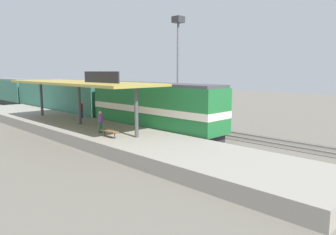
{
  "coord_description": "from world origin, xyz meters",
  "views": [
    {
      "loc": [
        -18.57,
        -25.15,
        5.6
      ],
      "look_at": [
        -1.38,
        -7.98,
        2.0
      ],
      "focal_mm": 33.33,
      "sensor_mm": 36.0,
      "label": 1
    }
  ],
  "objects_px": {
    "platform_bench": "(109,131)",
    "person_waiting": "(81,109)",
    "locomotive": "(154,108)",
    "passenger_carriage_rear": "(5,90)",
    "passenger_carriage_front": "(60,97)",
    "person_walking": "(100,121)",
    "light_mast": "(178,46)"
  },
  "relations": [
    {
      "from": "passenger_carriage_front",
      "to": "locomotive",
      "type": "bearing_deg",
      "value": -90.0
    },
    {
      "from": "passenger_carriage_front",
      "to": "light_mast",
      "type": "bearing_deg",
      "value": -60.27
    },
    {
      "from": "platform_bench",
      "to": "light_mast",
      "type": "bearing_deg",
      "value": 24.16
    },
    {
      "from": "platform_bench",
      "to": "person_walking",
      "type": "height_order",
      "value": "person_walking"
    },
    {
      "from": "light_mast",
      "to": "person_waiting",
      "type": "height_order",
      "value": "light_mast"
    },
    {
      "from": "locomotive",
      "to": "light_mast",
      "type": "distance_m",
      "value": 10.75
    },
    {
      "from": "light_mast",
      "to": "person_walking",
      "type": "xyz_separation_m",
      "value": [
        -13.38,
        -4.41,
        -6.54
      ]
    },
    {
      "from": "passenger_carriage_rear",
      "to": "person_waiting",
      "type": "height_order",
      "value": "passenger_carriage_rear"
    },
    {
      "from": "light_mast",
      "to": "person_walking",
      "type": "relative_size",
      "value": 6.84
    },
    {
      "from": "locomotive",
      "to": "passenger_carriage_rear",
      "type": "relative_size",
      "value": 0.72
    },
    {
      "from": "platform_bench",
      "to": "person_waiting",
      "type": "height_order",
      "value": "person_waiting"
    },
    {
      "from": "passenger_carriage_front",
      "to": "passenger_carriage_rear",
      "type": "relative_size",
      "value": 1.0
    },
    {
      "from": "platform_bench",
      "to": "locomotive",
      "type": "relative_size",
      "value": 0.12
    },
    {
      "from": "passenger_carriage_rear",
      "to": "platform_bench",
      "type": "bearing_deg",
      "value": -98.4
    },
    {
      "from": "passenger_carriage_front",
      "to": "person_walking",
      "type": "height_order",
      "value": "passenger_carriage_front"
    },
    {
      "from": "passenger_carriage_rear",
      "to": "person_walking",
      "type": "distance_m",
      "value": 39.27
    },
    {
      "from": "passenger_carriage_front",
      "to": "person_walking",
      "type": "bearing_deg",
      "value": -107.17
    },
    {
      "from": "platform_bench",
      "to": "light_mast",
      "type": "height_order",
      "value": "light_mast"
    },
    {
      "from": "person_walking",
      "to": "passenger_carriage_front",
      "type": "bearing_deg",
      "value": 72.83
    },
    {
      "from": "passenger_carriage_front",
      "to": "person_walking",
      "type": "distance_m",
      "value": 18.92
    },
    {
      "from": "passenger_carriage_rear",
      "to": "person_walking",
      "type": "xyz_separation_m",
      "value": [
        -5.58,
        -38.87,
        -0.46
      ]
    },
    {
      "from": "platform_bench",
      "to": "person_walking",
      "type": "relative_size",
      "value": 0.99
    },
    {
      "from": "locomotive",
      "to": "passenger_carriage_front",
      "type": "height_order",
      "value": "locomotive"
    },
    {
      "from": "passenger_carriage_front",
      "to": "passenger_carriage_rear",
      "type": "xyz_separation_m",
      "value": [
        0.0,
        20.8,
        0.0
      ]
    },
    {
      "from": "passenger_carriage_front",
      "to": "light_mast",
      "type": "distance_m",
      "value": 16.87
    },
    {
      "from": "light_mast",
      "to": "person_waiting",
      "type": "bearing_deg",
      "value": 160.69
    },
    {
      "from": "platform_bench",
      "to": "passenger_carriage_front",
      "type": "relative_size",
      "value": 0.08
    },
    {
      "from": "light_mast",
      "to": "person_waiting",
      "type": "xyz_separation_m",
      "value": [
        -10.41,
        3.65,
        -6.54
      ]
    },
    {
      "from": "passenger_carriage_rear",
      "to": "light_mast",
      "type": "height_order",
      "value": "light_mast"
    },
    {
      "from": "person_walking",
      "to": "platform_bench",
      "type": "bearing_deg",
      "value": -103.15
    },
    {
      "from": "passenger_carriage_front",
      "to": "platform_bench",
      "type": "bearing_deg",
      "value": -106.82
    },
    {
      "from": "platform_bench",
      "to": "light_mast",
      "type": "distance_m",
      "value": 16.69
    }
  ]
}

